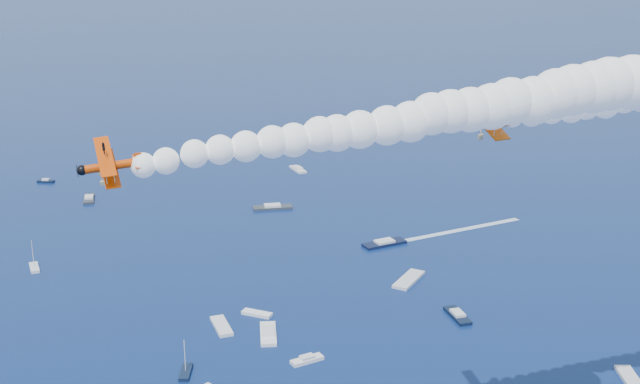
{
  "coord_description": "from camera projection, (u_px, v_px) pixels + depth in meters",
  "views": [
    {
      "loc": [
        5.05,
        -62.18,
        77.06
      ],
      "look_at": [
        -3.2,
        24.93,
        49.42
      ],
      "focal_mm": 46.15,
      "sensor_mm": 36.0,
      "label": 1
    }
  ],
  "objects": [
    {
      "name": "biplane_lead",
      "position": [
        489.0,
        119.0,
        99.45
      ],
      "size": [
        11.45,
        13.05,
        8.67
      ],
      "primitive_type": null,
      "rotation": [
        -0.27,
        0.07,
        3.49
      ],
      "color": "#E55B04"
    },
    {
      "name": "smoke_trail_trail",
      "position": [
        418.0,
        118.0,
        89.6
      ],
      "size": [
        68.62,
        52.98,
        11.75
      ],
      "primitive_type": null,
      "rotation": [
        0.0,
        0.0,
        3.56
      ],
      "color": "white"
    },
    {
      "name": "biplane_trail",
      "position": [
        111.0,
        166.0,
        80.46
      ],
      "size": [
        9.01,
        10.09,
        6.77
      ],
      "primitive_type": null,
      "rotation": [
        -0.32,
        0.07,
        3.56
      ],
      "color": "#D53F04"
    },
    {
      "name": "spectator_boats",
      "position": [
        317.0,
        313.0,
        173.54
      ],
      "size": [
        225.41,
        192.33,
        0.7
      ],
      "color": "black",
      "rests_on": "ground"
    },
    {
      "name": "boat_wakes",
      "position": [
        191.0,
        303.0,
        179.06
      ],
      "size": [
        159.93,
        117.53,
        0.04
      ],
      "color": "white",
      "rests_on": "ground"
    }
  ]
}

